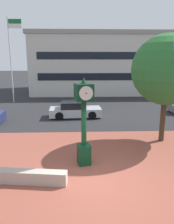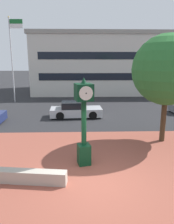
{
  "view_description": "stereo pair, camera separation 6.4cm",
  "coord_description": "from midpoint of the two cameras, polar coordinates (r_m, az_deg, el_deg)",
  "views": [
    {
      "loc": [
        -0.65,
        -7.37,
        4.49
      ],
      "look_at": [
        -0.3,
        1.39,
        2.42
      ],
      "focal_mm": 34.45,
      "sensor_mm": 36.0,
      "label": 1
    },
    {
      "loc": [
        -0.58,
        -7.37,
        4.49
      ],
      "look_at": [
        -0.3,
        1.39,
        2.42
      ],
      "focal_mm": 34.45,
      "sensor_mm": 36.0,
      "label": 2
    }
  ],
  "objects": [
    {
      "name": "street_clock",
      "position": [
        9.17,
        -0.64,
        -1.84
      ],
      "size": [
        0.85,
        0.87,
        3.87
      ],
      "rotation": [
        0.0,
        0.0,
        0.24
      ],
      "color": "#0C381E",
      "rests_on": "ground"
    },
    {
      "name": "car_street_mid",
      "position": [
        17.69,
        -2.96,
        0.48
      ],
      "size": [
        4.26,
        2.04,
        1.28
      ],
      "rotation": [
        0.0,
        0.0,
        4.76
      ],
      "color": "#B7BABF",
      "rests_on": "ground"
    },
    {
      "name": "plaza_brick_paving",
      "position": [
        9.5,
        2.18,
        -14.91
      ],
      "size": [
        44.0,
        9.95,
        0.01
      ],
      "primitive_type": "cube",
      "color": "brown",
      "rests_on": "ground"
    },
    {
      "name": "flagpole_primary",
      "position": [
        25.16,
        -19.06,
        14.31
      ],
      "size": [
        1.47,
        0.14,
        9.04
      ],
      "color": "silver",
      "rests_on": "ground"
    },
    {
      "name": "civic_building",
      "position": [
        34.1,
        7.85,
        12.6
      ],
      "size": [
        24.44,
        12.69,
        8.26
      ],
      "color": "beige",
      "rests_on": "ground"
    },
    {
      "name": "ground_plane",
      "position": [
        8.65,
        2.65,
        -17.98
      ],
      "size": [
        200.0,
        200.0,
        0.0
      ],
      "primitive_type": "plane",
      "color": "#262628"
    },
    {
      "name": "planter_wall",
      "position": [
        8.79,
        -15.98,
        -16.12
      ],
      "size": [
        3.22,
        0.79,
        0.5
      ],
      "primitive_type": "cube",
      "rotation": [
        0.0,
        0.0,
        -0.12
      ],
      "color": "#ADA393",
      "rests_on": "ground"
    },
    {
      "name": "plaza_tree",
      "position": [
        12.75,
        21.35,
        10.0
      ],
      "size": [
        4.11,
        3.82,
        5.96
      ],
      "color": "#42301E",
      "rests_on": "ground"
    }
  ]
}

